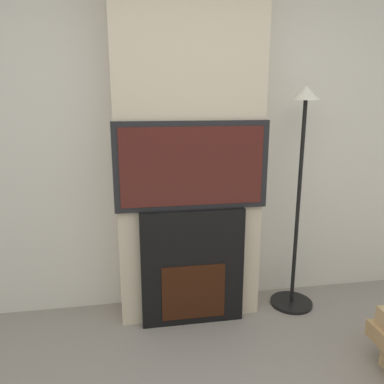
{
  "coord_description": "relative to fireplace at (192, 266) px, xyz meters",
  "views": [
    {
      "loc": [
        -0.43,
        -0.84,
        1.65
      ],
      "look_at": [
        0.0,
        1.67,
        1.01
      ],
      "focal_mm": 35.0,
      "sensor_mm": 36.0,
      "label": 1
    }
  ],
  "objects": [
    {
      "name": "television",
      "position": [
        0.0,
        -0.0,
        0.75
      ],
      "size": [
        1.08,
        0.07,
        0.62
      ],
      "color": "black",
      "rests_on": "fireplace"
    },
    {
      "name": "fireplace",
      "position": [
        0.0,
        0.0,
        0.0
      ],
      "size": [
        0.76,
        0.15,
        0.88
      ],
      "color": "black",
      "rests_on": "ground_plane"
    },
    {
      "name": "floor_lamp",
      "position": [
        0.84,
        0.08,
        0.56
      ],
      "size": [
        0.34,
        0.34,
        1.73
      ],
      "color": "black",
      "rests_on": "ground_plane"
    },
    {
      "name": "wall_back",
      "position": [
        0.0,
        0.36,
        0.91
      ],
      "size": [
        6.0,
        0.06,
        2.7
      ],
      "color": "silver",
      "rests_on": "ground_plane"
    },
    {
      "name": "chimney_breast",
      "position": [
        0.0,
        0.16,
        0.91
      ],
      "size": [
        1.05,
        0.33,
        2.7
      ],
      "color": "beige",
      "rests_on": "ground_plane"
    }
  ]
}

